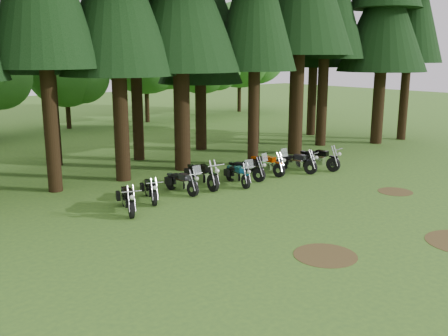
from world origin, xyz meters
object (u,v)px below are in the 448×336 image
(motorcycle_8, at_px, (318,159))
(motorcycle_5, at_px, (246,170))
(motorcycle_7, at_px, (296,163))
(motorcycle_3, at_px, (202,176))
(motorcycle_6, at_px, (267,165))
(motorcycle_0, at_px, (128,200))
(motorcycle_2, at_px, (182,183))
(motorcycle_4, at_px, (238,175))
(motorcycle_1, at_px, (151,190))

(motorcycle_8, bearing_deg, motorcycle_5, 160.61)
(motorcycle_5, bearing_deg, motorcycle_7, -22.90)
(motorcycle_3, xyz_separation_m, motorcycle_6, (3.75, -0.09, -0.04))
(motorcycle_0, relative_size, motorcycle_6, 0.92)
(motorcycle_2, height_order, motorcycle_7, motorcycle_2)
(motorcycle_3, distance_m, motorcycle_4, 1.59)
(motorcycle_6, bearing_deg, motorcycle_1, 177.97)
(motorcycle_8, bearing_deg, motorcycle_4, 167.76)
(motorcycle_2, relative_size, motorcycle_3, 0.86)
(motorcycle_0, xyz_separation_m, motorcycle_1, (1.37, 0.69, -0.03))
(motorcycle_3, height_order, motorcycle_6, motorcycle_6)
(motorcycle_6, xyz_separation_m, motorcycle_8, (2.74, -0.80, 0.02))
(motorcycle_1, bearing_deg, motorcycle_8, 17.33)
(motorcycle_0, xyz_separation_m, motorcycle_3, (4.12, 1.07, 0.06))
(motorcycle_6, distance_m, motorcycle_8, 2.85)
(motorcycle_2, distance_m, motorcycle_4, 2.67)
(motorcycle_1, distance_m, motorcycle_6, 6.51)
(motorcycle_2, xyz_separation_m, motorcycle_6, (4.96, 0.15, 0.03))
(motorcycle_3, height_order, motorcycle_8, motorcycle_3)
(motorcycle_3, height_order, motorcycle_4, motorcycle_4)
(motorcycle_1, height_order, motorcycle_8, motorcycle_8)
(motorcycle_2, bearing_deg, motorcycle_5, -3.31)
(motorcycle_2, height_order, motorcycle_8, motorcycle_2)
(motorcycle_1, xyz_separation_m, motorcycle_4, (4.18, -0.32, 0.03))
(motorcycle_3, bearing_deg, motorcycle_7, -2.51)
(motorcycle_5, xyz_separation_m, motorcycle_7, (2.84, -0.44, 0.00))
(motorcycle_2, xyz_separation_m, motorcycle_5, (3.53, 0.04, 0.01))
(motorcycle_8, bearing_deg, motorcycle_6, 153.78)
(motorcycle_4, bearing_deg, motorcycle_7, 13.31)
(motorcycle_2, distance_m, motorcycle_6, 4.96)
(motorcycle_1, height_order, motorcycle_5, motorcycle_5)
(motorcycle_5, xyz_separation_m, motorcycle_8, (4.17, -0.69, 0.04))
(motorcycle_6, bearing_deg, motorcycle_5, 179.81)
(motorcycle_3, xyz_separation_m, motorcycle_7, (5.16, -0.64, -0.05))
(motorcycle_1, height_order, motorcycle_3, motorcycle_3)
(motorcycle_0, relative_size, motorcycle_5, 0.97)
(motorcycle_6, bearing_deg, motorcycle_7, -25.76)
(motorcycle_1, bearing_deg, motorcycle_3, 28.24)
(motorcycle_0, distance_m, motorcycle_4, 5.56)
(motorcycle_1, relative_size, motorcycle_6, 0.85)
(motorcycle_1, relative_size, motorcycle_5, 0.89)
(motorcycle_1, relative_size, motorcycle_8, 0.81)
(motorcycle_7, bearing_deg, motorcycle_0, 166.38)
(motorcycle_1, bearing_deg, motorcycle_5, 22.47)
(motorcycle_5, bearing_deg, motorcycle_1, 167.89)
(motorcycle_4, relative_size, motorcycle_6, 0.94)
(motorcycle_0, relative_size, motorcycle_4, 0.99)
(motorcycle_5, bearing_deg, motorcycle_3, 161.02)
(motorcycle_2, bearing_deg, motorcycle_8, -8.77)
(motorcycle_1, bearing_deg, motorcycle_4, 16.15)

